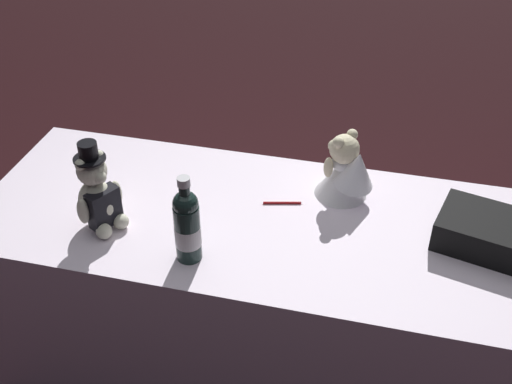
# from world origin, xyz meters

# --- Properties ---
(ground_plane) EXTENTS (12.00, 12.00, 0.00)m
(ground_plane) POSITION_xyz_m (0.00, 0.00, 0.00)
(ground_plane) COLOR black
(reception_table) EXTENTS (1.78, 0.72, 0.75)m
(reception_table) POSITION_xyz_m (0.00, 0.00, 0.38)
(reception_table) COLOR white
(reception_table) RESTS_ON ground_plane
(teddy_bear_groom) EXTENTS (0.15, 0.15, 0.29)m
(teddy_bear_groom) POSITION_xyz_m (-0.45, -0.15, 0.87)
(teddy_bear_groom) COLOR beige
(teddy_bear_groom) RESTS_ON reception_table
(teddy_bear_bride) EXTENTS (0.23, 0.21, 0.23)m
(teddy_bear_bride) POSITION_xyz_m (0.25, 0.19, 0.85)
(teddy_bear_bride) COLOR white
(teddy_bear_bride) RESTS_ON reception_table
(champagne_bottle) EXTENTS (0.08, 0.08, 0.28)m
(champagne_bottle) POSITION_xyz_m (-0.14, -0.22, 0.87)
(champagne_bottle) COLOR #1B2F2B
(champagne_bottle) RESTS_ON reception_table
(signing_pen) EXTENTS (0.13, 0.04, 0.01)m
(signing_pen) POSITION_xyz_m (0.07, 0.09, 0.76)
(signing_pen) COLOR maroon
(signing_pen) RESTS_ON reception_table
(gift_case_black) EXTENTS (0.34, 0.27, 0.09)m
(gift_case_black) POSITION_xyz_m (0.70, 0.04, 0.80)
(gift_case_black) COLOR black
(gift_case_black) RESTS_ON reception_table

